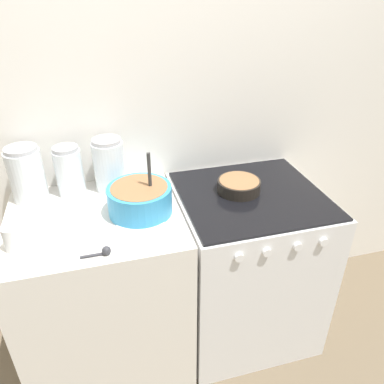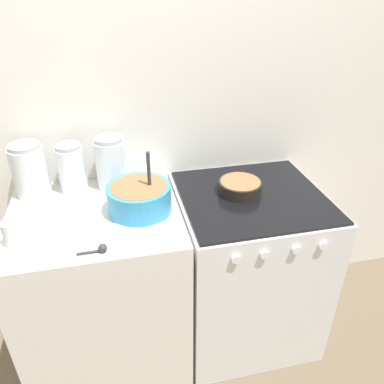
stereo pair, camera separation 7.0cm
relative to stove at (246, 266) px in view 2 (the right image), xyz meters
name	(u,v)px [view 2 (the right image)]	position (x,y,z in m)	size (l,w,h in m)	color
wall_back	(163,123)	(-0.38, 0.37, 0.74)	(4.57, 0.05, 2.40)	white
countertop_cabinet	(105,288)	(-0.77, 0.00, 0.00)	(0.78, 0.69, 0.92)	silver
stove	(246,266)	(0.00, 0.00, 0.00)	(0.73, 0.71, 0.92)	silver
mixing_bowl	(139,197)	(-0.56, -0.02, 0.54)	(0.29, 0.29, 0.29)	#338CBF
baking_pan	(240,186)	(-0.05, 0.04, 0.50)	(0.22, 0.22, 0.06)	black
storage_jar_left	(31,174)	(-1.05, 0.24, 0.58)	(0.16, 0.16, 0.27)	silver
storage_jar_middle	(72,171)	(-0.86, 0.24, 0.57)	(0.13, 0.13, 0.25)	silver
storage_jar_right	(112,166)	(-0.67, 0.24, 0.58)	(0.15, 0.15, 0.27)	silver
tin_can	(12,233)	(-1.08, -0.15, 0.52)	(0.07, 0.07, 0.11)	silver
recipe_page	(139,226)	(-0.58, -0.14, 0.47)	(0.25, 0.32, 0.01)	white
measuring_spoon	(100,249)	(-0.75, -0.28, 0.48)	(0.12, 0.04, 0.04)	#333338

